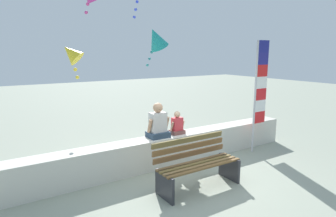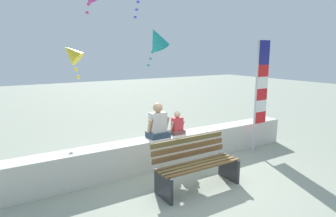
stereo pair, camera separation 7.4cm
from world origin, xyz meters
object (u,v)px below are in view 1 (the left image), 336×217
object	(u,v)px
person_adult	(158,124)
kite_teal	(156,39)
flag_banner	(259,88)
person_child	(177,125)
kite_yellow	(71,53)
park_bench	(197,165)

from	to	relation	value
person_adult	kite_teal	bearing A→B (deg)	60.58
flag_banner	person_adult	bearing A→B (deg)	169.30
person_child	flag_banner	world-z (taller)	flag_banner
flag_banner	kite_yellow	bearing A→B (deg)	156.44
kite_teal	person_child	bearing A→B (deg)	-105.68
kite_teal	person_adult	bearing A→B (deg)	-119.42
flag_banner	kite_teal	bearing A→B (deg)	125.23
kite_teal	flag_banner	bearing A→B (deg)	-54.77
kite_yellow	park_bench	bearing A→B (deg)	-59.50
person_child	kite_yellow	xyz separation A→B (m)	(-1.89, 1.24, 1.55)
person_adult	flag_banner	size ratio (longest dim) A/B	0.28
person_adult	kite_teal	world-z (taller)	kite_teal
person_adult	person_child	bearing A→B (deg)	0.03
kite_teal	kite_yellow	bearing A→B (deg)	-168.14
person_adult	flag_banner	world-z (taller)	flag_banner
person_adult	park_bench	bearing A→B (deg)	-86.87
park_bench	person_child	xyz separation A→B (m)	(0.42, 1.25, 0.42)
person_child	kite_yellow	bearing A→B (deg)	146.75
flag_banner	kite_teal	size ratio (longest dim) A/B	2.41
park_bench	kite_teal	distance (m)	3.91
kite_yellow	person_adult	bearing A→B (deg)	-41.57
park_bench	kite_yellow	bearing A→B (deg)	120.50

